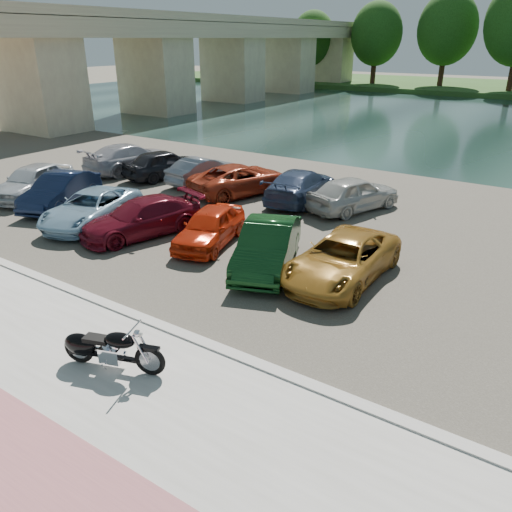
{
  "coord_description": "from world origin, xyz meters",
  "views": [
    {
      "loc": [
        6.52,
        -5.37,
        6.48
      ],
      "look_at": [
        -0.28,
        4.88,
        1.1
      ],
      "focal_mm": 35.0,
      "sensor_mm": 36.0,
      "label": 1
    }
  ],
  "objects_px": {
    "car_1": "(61,191)",
    "car_0": "(32,181)",
    "car_2": "(91,208)",
    "motorcycle": "(104,348)"
  },
  "relations": [
    {
      "from": "car_0",
      "to": "car_1",
      "type": "xyz_separation_m",
      "value": [
        2.18,
        -0.18,
        -0.04
      ]
    },
    {
      "from": "car_1",
      "to": "car_0",
      "type": "bearing_deg",
      "value": 154.45
    },
    {
      "from": "car_0",
      "to": "car_2",
      "type": "relative_size",
      "value": 0.94
    },
    {
      "from": "car_2",
      "to": "car_1",
      "type": "bearing_deg",
      "value": 150.72
    },
    {
      "from": "motorcycle",
      "to": "car_2",
      "type": "bearing_deg",
      "value": 123.37
    },
    {
      "from": "motorcycle",
      "to": "car_2",
      "type": "relative_size",
      "value": 0.5
    },
    {
      "from": "car_0",
      "to": "car_1",
      "type": "height_order",
      "value": "car_0"
    },
    {
      "from": "motorcycle",
      "to": "car_0",
      "type": "xyz_separation_m",
      "value": [
        -12.4,
        6.75,
        0.2
      ]
    },
    {
      "from": "motorcycle",
      "to": "car_0",
      "type": "bearing_deg",
      "value": 132.92
    },
    {
      "from": "motorcycle",
      "to": "car_0",
      "type": "height_order",
      "value": "car_0"
    }
  ]
}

